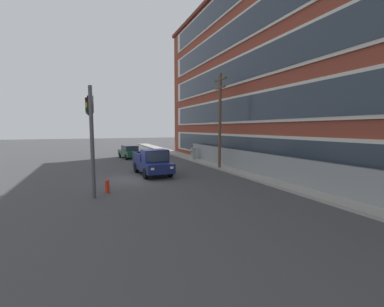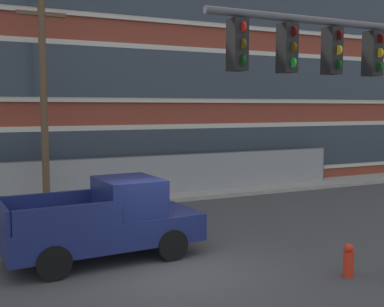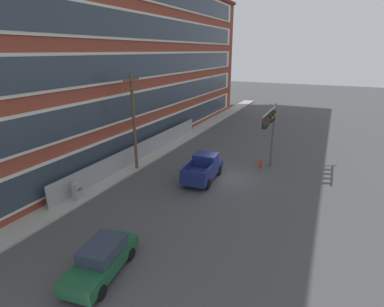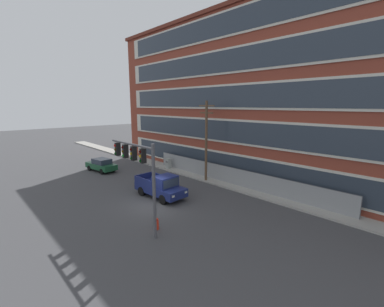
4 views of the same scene
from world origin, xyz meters
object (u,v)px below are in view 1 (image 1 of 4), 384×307
Objects in this scene: electrical_cabinet at (193,154)px; sedan_dark_green at (130,152)px; pickup_truck_navy at (153,163)px; utility_pole_near_corner at (220,118)px; traffic_signal_mast at (91,116)px; fire_hydrant at (107,186)px.

sedan_dark_green is at bearing -127.48° from electrical_cabinet.
pickup_truck_navy is 9.72m from electrical_cabinet.
pickup_truck_navy is 7.19m from utility_pole_near_corner.
traffic_signal_mast reaches higher than fire_hydrant.
traffic_signal_mast is 1.15× the size of pickup_truck_navy.
fire_hydrant is at bearing -39.01° from pickup_truck_navy.
electrical_cabinet is at bearing 139.36° from fire_hydrant.
utility_pole_near_corner is 11.90m from fire_hydrant.
traffic_signal_mast is 6.67m from pickup_truck_navy.
pickup_truck_navy is at bearing 140.99° from fire_hydrant.
electrical_cabinet is (4.92, 6.41, -0.08)m from sedan_dark_green.
traffic_signal_mast reaches higher than pickup_truck_navy.
sedan_dark_green reaches higher than fire_hydrant.
fire_hydrant is at bearing -12.59° from sedan_dark_green.
sedan_dark_green is at bearing 167.41° from fire_hydrant.
pickup_truck_navy is at bearing -41.62° from electrical_cabinet.
utility_pole_near_corner is at bearing 95.18° from pickup_truck_navy.
utility_pole_near_corner is 7.73m from electrical_cabinet.
utility_pole_near_corner is at bearing 111.85° from traffic_signal_mast.
utility_pole_near_corner is (-4.26, 10.62, 0.25)m from traffic_signal_mast.
utility_pole_near_corner is 5.81× the size of electrical_cabinet.
utility_pole_near_corner reaches higher than traffic_signal_mast.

